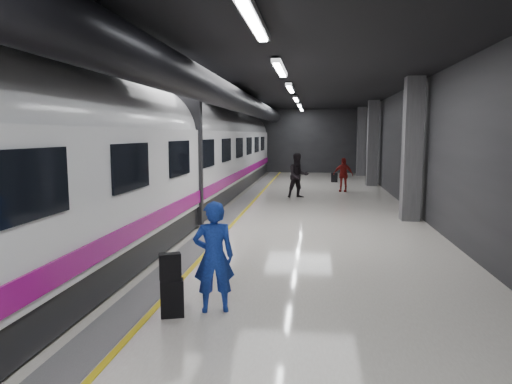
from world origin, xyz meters
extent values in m
plane|color=white|center=(0.00, 0.00, 0.00)|extent=(40.00, 40.00, 0.00)
cube|color=black|center=(0.00, 0.00, 4.50)|extent=(10.00, 40.00, 0.02)
cube|color=#28282B|center=(0.00, 20.00, 2.25)|extent=(10.00, 0.02, 4.50)
cube|color=#28282B|center=(-5.00, 0.00, 2.25)|extent=(0.02, 40.00, 4.50)
cube|color=#28282B|center=(5.00, 0.00, 2.25)|extent=(0.02, 40.00, 4.50)
cube|color=slate|center=(-1.35, 0.00, 0.01)|extent=(0.65, 39.80, 0.01)
cube|color=yellow|center=(-0.95, 0.00, 0.01)|extent=(0.10, 39.80, 0.01)
cylinder|color=black|center=(-1.30, 0.00, 3.95)|extent=(0.80, 38.00, 0.80)
cube|color=silver|center=(0.60, -6.00, 4.40)|extent=(0.22, 2.60, 0.10)
cube|color=silver|center=(0.60, -1.00, 4.40)|extent=(0.22, 2.60, 0.10)
cube|color=silver|center=(0.60, 4.00, 4.40)|extent=(0.22, 2.60, 0.10)
cube|color=silver|center=(0.60, 9.00, 4.40)|extent=(0.22, 2.60, 0.10)
cube|color=silver|center=(0.60, 14.00, 4.40)|extent=(0.22, 2.60, 0.10)
cube|color=silver|center=(0.60, 18.00, 4.40)|extent=(0.22, 2.60, 0.10)
cube|color=#515154|center=(4.55, 2.00, 2.25)|extent=(0.55, 0.55, 4.50)
cube|color=#515154|center=(4.55, 12.00, 2.25)|extent=(0.55, 0.55, 4.50)
cube|color=#515154|center=(4.55, 18.00, 2.25)|extent=(0.55, 0.55, 4.50)
cube|color=black|center=(-3.25, 0.00, 0.35)|extent=(2.80, 38.00, 0.60)
cube|color=white|center=(-3.25, 0.00, 1.75)|extent=(2.90, 38.00, 2.20)
cylinder|color=white|center=(-3.25, 0.00, 2.70)|extent=(2.80, 38.00, 2.80)
cube|color=#970D75|center=(-1.78, 0.00, 0.95)|extent=(0.04, 38.00, 0.35)
cube|color=black|center=(-3.25, 0.00, 2.00)|extent=(3.05, 0.25, 3.80)
cube|color=black|center=(-1.78, -8.00, 2.15)|extent=(0.05, 1.60, 0.85)
cube|color=black|center=(-1.78, -5.00, 2.15)|extent=(0.05, 1.60, 0.85)
cube|color=black|center=(-1.78, -2.00, 2.15)|extent=(0.05, 1.60, 0.85)
cube|color=black|center=(-1.78, 1.00, 2.15)|extent=(0.05, 1.60, 0.85)
cube|color=black|center=(-1.78, 4.00, 2.15)|extent=(0.05, 1.60, 0.85)
cube|color=black|center=(-1.78, 7.00, 2.15)|extent=(0.05, 1.60, 0.85)
cube|color=black|center=(-1.78, 10.00, 2.15)|extent=(0.05, 1.60, 0.85)
cube|color=black|center=(-1.78, 13.00, 2.15)|extent=(0.05, 1.60, 0.85)
cube|color=black|center=(-1.78, 16.00, 2.15)|extent=(0.05, 1.60, 0.85)
imported|color=#1739B0|center=(0.00, -6.22, 0.87)|extent=(0.72, 0.57, 1.74)
cube|color=black|center=(-0.58, -6.50, 0.28)|extent=(0.40, 0.31, 0.57)
cube|color=black|center=(-0.59, -6.53, 0.77)|extent=(0.35, 0.28, 0.42)
imported|color=black|center=(0.81, 6.71, 0.97)|extent=(1.14, 1.03, 1.93)
imported|color=maroon|center=(2.88, 9.18, 0.81)|extent=(1.01, 0.59, 1.62)
cube|color=black|center=(2.65, 13.47, 0.27)|extent=(0.36, 0.24, 0.53)
camera|label=1|loc=(1.52, -12.89, 2.74)|focal=32.00mm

